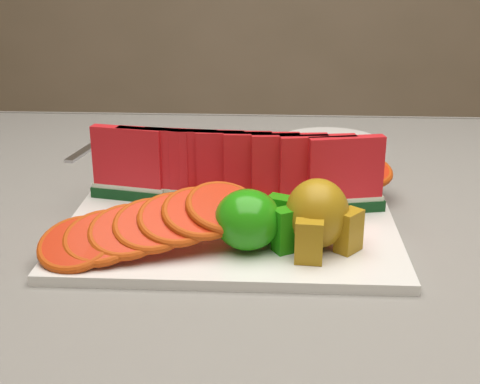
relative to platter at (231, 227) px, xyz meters
The scene contains 11 objects.
table 0.14m from the platter, 50.55° to the left, with size 1.40×0.90×0.75m.
tablecloth 0.10m from the platter, 50.55° to the left, with size 1.53×1.03×0.20m.
platter is the anchor object (origin of this frame).
apple_cluster 0.08m from the platter, 65.90° to the right, with size 0.11×0.09×0.07m.
pear_cluster 0.13m from the platter, 32.73° to the right, with size 0.10×0.09×0.08m.
side_plate 0.40m from the platter, 68.19° to the left, with size 0.21×0.21×0.01m.
fork 0.44m from the platter, 127.09° to the left, with size 0.05×0.19×0.00m.
watermelon_row 0.08m from the platter, 89.67° to the left, with size 0.39×0.07×0.10m.
orange_fan_front 0.12m from the platter, 136.07° to the right, with size 0.27×0.16×0.07m.
orange_fan_back 0.13m from the platter, 77.13° to the left, with size 0.39×0.12×0.05m.
tangerine_segments 0.03m from the platter, 43.76° to the left, with size 0.21×0.07×0.02m.
Camera 1 is at (-0.01, -0.82, 1.09)m, focal length 50.00 mm.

